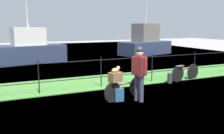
% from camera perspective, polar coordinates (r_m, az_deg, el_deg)
% --- Properties ---
extents(ground_plane, '(60.00, 60.00, 0.00)m').
position_cam_1_polar(ground_plane, '(7.22, 4.14, -8.83)').
color(ground_plane, '#9E9993').
extents(grass_strip, '(27.00, 2.40, 0.03)m').
position_cam_1_polar(grass_strip, '(9.94, -4.36, -3.58)').
color(grass_strip, '#478438').
rests_on(grass_strip, ground).
extents(harbor_water, '(30.00, 30.00, 0.00)m').
position_cam_1_polar(harbor_water, '(17.59, -13.33, 1.94)').
color(harbor_water, '#60849E').
rests_on(harbor_water, ground).
extents(iron_fence, '(18.04, 0.04, 1.16)m').
position_cam_1_polar(iron_fence, '(9.03, -2.59, -0.62)').
color(iron_fence, black).
rests_on(iron_fence, ground).
extents(bicycle_main, '(1.63, 0.56, 0.63)m').
position_cam_1_polar(bicycle_main, '(7.65, 2.95, -5.13)').
color(bicycle_main, black).
rests_on(bicycle_main, ground).
extents(wooden_crate, '(0.45, 0.35, 0.28)m').
position_cam_1_polar(wooden_crate, '(7.29, 0.79, -2.35)').
color(wooden_crate, brown).
rests_on(wooden_crate, bicycle_main).
extents(terrier_dog, '(0.32, 0.22, 0.18)m').
position_cam_1_polar(terrier_dog, '(7.26, 0.94, -0.64)').
color(terrier_dog, tan).
rests_on(terrier_dog, wooden_crate).
extents(cyclist_person, '(0.37, 0.52, 1.68)m').
position_cam_1_polar(cyclist_person, '(7.33, 6.43, -0.48)').
color(cyclist_person, '#383D51').
rests_on(cyclist_person, ground).
extents(backpack_on_paving, '(0.30, 0.21, 0.40)m').
position_cam_1_polar(backpack_on_paving, '(7.47, 1.60, -6.54)').
color(backpack_on_paving, '#28517A').
rests_on(backpack_on_paving, ground).
extents(mooring_bollard, '(0.20, 0.20, 0.41)m').
position_cam_1_polar(mooring_bollard, '(10.06, 13.42, -2.55)').
color(mooring_bollard, '#38383D').
rests_on(mooring_bollard, ground).
extents(bicycle_parked, '(1.60, 0.32, 0.67)m').
position_cam_1_polar(bicycle_parked, '(10.65, 16.83, -1.22)').
color(bicycle_parked, black).
rests_on(bicycle_parked, ground).
extents(moored_boat_near, '(4.55, 2.42, 3.79)m').
position_cam_1_polar(moored_boat_near, '(15.90, -18.91, 3.81)').
color(moored_boat_near, '#2D3856').
rests_on(moored_boat_near, ground).
extents(moored_boat_mid, '(4.76, 3.04, 4.06)m').
position_cam_1_polar(moored_boat_mid, '(19.80, 7.85, 5.51)').
color(moored_boat_mid, '#2D3856').
rests_on(moored_boat_mid, ground).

